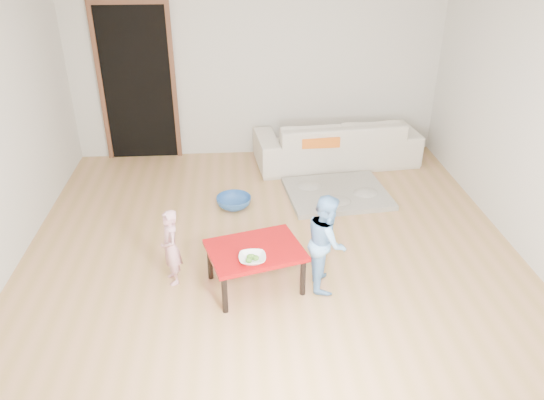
{
  "coord_description": "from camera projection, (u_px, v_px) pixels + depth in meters",
  "views": [
    {
      "loc": [
        -0.33,
        -4.59,
        3.02
      ],
      "look_at": [
        0.0,
        -0.2,
        0.65
      ],
      "focal_mm": 35.0,
      "sensor_mm": 36.0,
      "label": 1
    }
  ],
  "objects": [
    {
      "name": "sofa",
      "position": [
        336.0,
        141.0,
        7.2
      ],
      "size": [
        2.25,
        1.06,
        0.63
      ],
      "primitive_type": "imported",
      "rotation": [
        0.0,
        0.0,
        3.24
      ],
      "color": "beige",
      "rests_on": "floor"
    },
    {
      "name": "blanket",
      "position": [
        337.0,
        193.0,
        6.46
      ],
      "size": [
        1.29,
        1.11,
        0.06
      ],
      "primitive_type": null,
      "rotation": [
        0.0,
        0.0,
        0.11
      ],
      "color": "#A7A393",
      "rests_on": "floor"
    },
    {
      "name": "child_pink",
      "position": [
        171.0,
        247.0,
        4.79
      ],
      "size": [
        0.26,
        0.31,
        0.74
      ],
      "primitive_type": "imported",
      "rotation": [
        0.0,
        0.0,
        -1.23
      ],
      "color": "#D3607A",
      "rests_on": "floor"
    },
    {
      "name": "bowl",
      "position": [
        252.0,
        259.0,
        4.51
      ],
      "size": [
        0.23,
        0.23,
        0.06
      ],
      "primitive_type": "imported",
      "color": "white",
      "rests_on": "red_table"
    },
    {
      "name": "basin",
      "position": [
        234.0,
        202.0,
        6.19
      ],
      "size": [
        0.41,
        0.41,
        0.13
      ],
      "primitive_type": "imported",
      "color": "#29599E",
      "rests_on": "floor"
    },
    {
      "name": "cushion",
      "position": [
        318.0,
        137.0,
        6.87
      ],
      "size": [
        0.5,
        0.45,
        0.13
      ],
      "primitive_type": "cube",
      "rotation": [
        0.0,
        0.0,
        0.03
      ],
      "color": "orange",
      "rests_on": "sofa"
    },
    {
      "name": "doorway",
      "position": [
        138.0,
        85.0,
        7.07
      ],
      "size": [
        1.02,
        0.08,
        2.11
      ],
      "primitive_type": null,
      "color": "brown",
      "rests_on": "back_wall"
    },
    {
      "name": "broccoli",
      "position": [
        252.0,
        259.0,
        4.51
      ],
      "size": [
        0.12,
        0.12,
        0.06
      ],
      "primitive_type": null,
      "color": "#2D5919",
      "rests_on": "red_table"
    },
    {
      "name": "right_wall",
      "position": [
        532.0,
        121.0,
        5.03
      ],
      "size": [
        0.02,
        5.0,
        2.6
      ],
      "primitive_type": "cube",
      "color": "beige",
      "rests_on": "floor"
    },
    {
      "name": "child_blue",
      "position": [
        327.0,
        242.0,
        4.72
      ],
      "size": [
        0.37,
        0.47,
        0.92
      ],
      "primitive_type": "imported",
      "rotation": [
        0.0,
        0.0,
        1.51
      ],
      "color": "#67B8EF",
      "rests_on": "floor"
    },
    {
      "name": "back_wall",
      "position": [
        257.0,
        62.0,
        7.06
      ],
      "size": [
        5.0,
        0.02,
        2.6
      ],
      "primitive_type": "cube",
      "color": "beige",
      "rests_on": "floor"
    },
    {
      "name": "floor",
      "position": [
        271.0,
        246.0,
        5.48
      ],
      "size": [
        5.0,
        5.0,
        0.01
      ],
      "primitive_type": "cube",
      "color": "#B1884C",
      "rests_on": "ground"
    },
    {
      "name": "red_table",
      "position": [
        255.0,
        267.0,
        4.8
      ],
      "size": [
        0.95,
        0.81,
        0.41
      ],
      "primitive_type": null,
      "rotation": [
        0.0,
        0.0,
        0.27
      ],
      "color": "#9D080B",
      "rests_on": "floor"
    }
  ]
}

